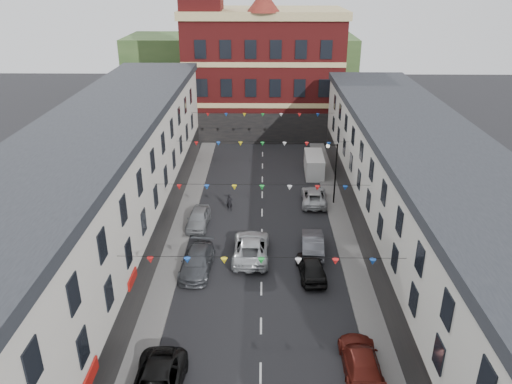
# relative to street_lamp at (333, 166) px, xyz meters

# --- Properties ---
(ground) EXTENTS (160.00, 160.00, 0.00)m
(ground) POSITION_rel_street_lamp_xyz_m (-6.55, -14.00, -3.90)
(ground) COLOR black
(ground) RESTS_ON ground
(pavement_left) EXTENTS (1.80, 64.00, 0.15)m
(pavement_left) POSITION_rel_street_lamp_xyz_m (-13.45, -12.00, -3.83)
(pavement_left) COLOR #605E5B
(pavement_left) RESTS_ON ground
(pavement_right) EXTENTS (1.80, 64.00, 0.15)m
(pavement_right) POSITION_rel_street_lamp_xyz_m (0.35, -12.00, -3.83)
(pavement_right) COLOR #605E5B
(pavement_right) RESTS_ON ground
(terrace_left) EXTENTS (8.40, 56.00, 10.70)m
(terrace_left) POSITION_rel_street_lamp_xyz_m (-18.33, -13.00, 1.44)
(terrace_left) COLOR silver
(terrace_left) RESTS_ON ground
(terrace_right) EXTENTS (8.40, 56.00, 9.70)m
(terrace_right) POSITION_rel_street_lamp_xyz_m (5.23, -13.00, 0.95)
(terrace_right) COLOR beige
(terrace_right) RESTS_ON ground
(civic_building) EXTENTS (20.60, 13.30, 18.50)m
(civic_building) POSITION_rel_street_lamp_xyz_m (-6.55, 23.95, 4.23)
(civic_building) COLOR maroon
(civic_building) RESTS_ON ground
(clock_tower) EXTENTS (5.60, 5.60, 30.00)m
(clock_tower) POSITION_rel_street_lamp_xyz_m (-14.05, 21.00, 11.03)
(clock_tower) COLOR maroon
(clock_tower) RESTS_ON ground
(distant_hill) EXTENTS (40.00, 14.00, 10.00)m
(distant_hill) POSITION_rel_street_lamp_xyz_m (-10.55, 48.00, 1.10)
(distant_hill) COLOR #2B4721
(distant_hill) RESTS_ON ground
(street_lamp) EXTENTS (1.10, 0.36, 6.00)m
(street_lamp) POSITION_rel_street_lamp_xyz_m (0.00, 0.00, 0.00)
(street_lamp) COLOR black
(street_lamp) RESTS_ON ground
(car_left_d) EXTENTS (2.45, 5.36, 1.52)m
(car_left_d) POSITION_rel_street_lamp_xyz_m (-11.28, -11.72, -3.14)
(car_left_d) COLOR #414449
(car_left_d) RESTS_ON ground
(car_left_e) EXTENTS (1.98, 4.46, 1.49)m
(car_left_e) POSITION_rel_street_lamp_xyz_m (-12.05, -4.65, -3.16)
(car_left_e) COLOR gray
(car_left_e) RESTS_ON ground
(car_right_c) EXTENTS (2.02, 4.96, 1.44)m
(car_right_c) POSITION_rel_street_lamp_xyz_m (-1.05, -21.74, -3.19)
(car_right_c) COLOR #5E1A12
(car_right_c) RESTS_ON ground
(car_right_d) EXTENTS (2.13, 4.63, 1.54)m
(car_right_d) POSITION_rel_street_lamp_xyz_m (-2.95, -12.35, -3.13)
(car_right_d) COLOR black
(car_right_d) RESTS_ON ground
(car_right_e) EXTENTS (1.90, 4.82, 1.56)m
(car_right_e) POSITION_rel_street_lamp_xyz_m (-2.57, -8.93, -3.12)
(car_right_e) COLOR #54565D
(car_right_e) RESTS_ON ground
(car_right_f) EXTENTS (2.55, 5.10, 1.39)m
(car_right_f) POSITION_rel_street_lamp_xyz_m (-1.62, 0.17, -3.21)
(car_right_f) COLOR #B7B9BC
(car_right_f) RESTS_ON ground
(moving_car) EXTENTS (2.84, 5.95, 1.64)m
(moving_car) POSITION_rel_street_lamp_xyz_m (-7.37, -9.71, -3.09)
(moving_car) COLOR #AFB2B6
(moving_car) RESTS_ON ground
(white_van) EXTENTS (2.02, 5.02, 2.20)m
(white_van) POSITION_rel_street_lamp_xyz_m (-0.95, 7.67, -2.80)
(white_van) COLOR silver
(white_van) RESTS_ON ground
(pedestrian) EXTENTS (0.58, 0.38, 1.59)m
(pedestrian) POSITION_rel_street_lamp_xyz_m (-9.55, -1.54, -3.11)
(pedestrian) COLOR black
(pedestrian) RESTS_ON ground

